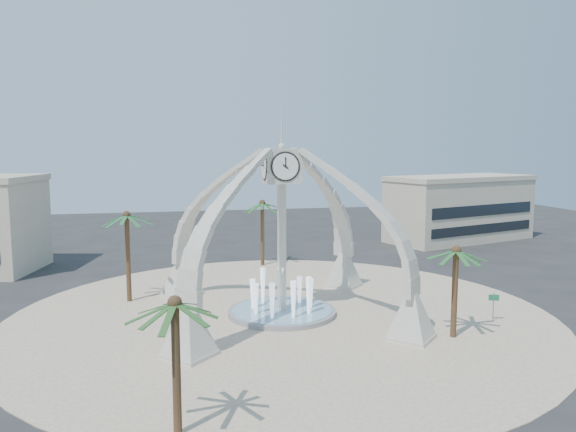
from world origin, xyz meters
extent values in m
plane|color=#282828|center=(0.00, 0.00, 0.00)|extent=(140.00, 140.00, 0.00)
cylinder|color=beige|center=(0.00, 0.00, 0.03)|extent=(40.00, 40.00, 0.06)
cube|color=beige|center=(0.00, 0.00, 4.90)|extent=(0.55, 0.55, 9.80)
cube|color=beige|center=(0.00, 0.00, 11.05)|extent=(2.50, 2.50, 2.50)
cone|color=beige|center=(0.00, 0.00, 14.30)|extent=(0.20, 0.20, 4.00)
cylinder|color=white|center=(0.00, -1.29, 11.05)|extent=(1.84, 0.04, 1.84)
pyramid|color=beige|center=(7.07, 7.07, 1.60)|extent=(3.80, 3.80, 3.20)
pyramid|color=beige|center=(-7.07, 7.07, 1.60)|extent=(3.80, 3.80, 3.20)
pyramid|color=beige|center=(-7.07, -7.07, 1.60)|extent=(3.80, 3.80, 3.20)
pyramid|color=beige|center=(7.07, -7.07, 1.60)|extent=(3.80, 3.80, 3.20)
cylinder|color=gray|center=(0.00, 0.00, 0.20)|extent=(8.00, 8.00, 0.40)
cylinder|color=#7EA2BC|center=(0.00, 0.00, 0.42)|extent=(7.40, 7.40, 0.04)
cone|color=white|center=(0.00, 0.00, 2.02)|extent=(0.60, 0.60, 3.20)
cube|color=beige|center=(30.00, 28.00, 4.00)|extent=(21.49, 13.79, 8.00)
cube|color=beige|center=(30.00, 28.00, 8.30)|extent=(21.87, 14.17, 0.60)
cylinder|color=brown|center=(9.96, -7.26, 2.96)|extent=(0.39, 0.39, 5.91)
cylinder|color=brown|center=(-11.29, 6.16, 3.58)|extent=(0.38, 0.38, 7.16)
cylinder|color=brown|center=(1.57, 17.57, 3.37)|extent=(0.39, 0.39, 6.73)
cylinder|color=brown|center=(-7.95, -16.15, 3.00)|extent=(0.37, 0.37, 6.01)
cylinder|color=slate|center=(14.33, -4.92, 1.08)|extent=(0.07, 0.07, 2.15)
cube|color=#186242|center=(14.33, -4.92, 1.81)|extent=(0.70, 0.27, 0.43)
cube|color=white|center=(14.33, -4.92, 1.81)|extent=(0.76, 0.27, 0.49)
camera|label=1|loc=(-8.19, -39.61, 12.44)|focal=35.00mm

